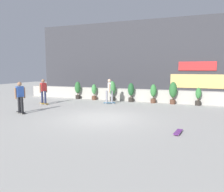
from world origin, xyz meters
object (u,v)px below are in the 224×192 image
potted_plant_1 (94,91)px  potted_plant_6 (198,96)px  potted_plant_4 (153,93)px  potted_plant_5 (173,91)px  potted_plant_0 (78,89)px  skateboard_near_camera (178,132)px  potted_plant_2 (112,89)px  skater_by_wall_left (43,90)px  skater_far_left (20,96)px  skater_foreground (109,90)px  potted_plant_3 (131,91)px

potted_plant_1 → potted_plant_6: potted_plant_1 is taller
potted_plant_4 → potted_plant_5: size_ratio=0.87×
potted_plant_0 → potted_plant_4: size_ratio=1.05×
potted_plant_5 → skateboard_near_camera: size_ratio=1.84×
potted_plant_4 → potted_plant_5: bearing=-0.0°
potted_plant_4 → potted_plant_6: size_ratio=1.12×
potted_plant_0 → potted_plant_2: bearing=0.0°
potted_plant_1 → skater_by_wall_left: size_ratio=0.71×
potted_plant_2 → skater_far_left: bearing=-116.2°
potted_plant_0 → potted_plant_6: bearing=0.0°
potted_plant_2 → potted_plant_5: (4.38, 0.00, 0.02)m
potted_plant_6 → skater_foreground: (-5.68, -1.36, 0.33)m
potted_plant_3 → skater_by_wall_left: (-5.18, -3.17, 0.17)m
potted_plant_1 → potted_plant_6: (7.48, 0.00, -0.03)m
potted_plant_4 → potted_plant_5: potted_plant_5 is taller
potted_plant_6 → potted_plant_1: bearing=-180.0°
potted_plant_5 → skater_by_wall_left: (-8.12, -3.17, 0.06)m
potted_plant_0 → skateboard_near_camera: size_ratio=1.68×
potted_plant_1 → skater_far_left: (-1.48, -6.06, 0.30)m
potted_plant_3 → potted_plant_2: bearing=-180.0°
potted_plant_5 → skater_foreground: size_ratio=0.89×
potted_plant_5 → skateboard_near_camera: potted_plant_5 is taller
potted_plant_3 → potted_plant_4: (1.62, 0.00, -0.04)m
potted_plant_6 → potted_plant_0: bearing=-180.0°
potted_plant_1 → potted_plant_2: (1.50, -0.00, 0.21)m
potted_plant_1 → skater_far_left: size_ratio=0.71×
potted_plant_5 → potted_plant_6: bearing=0.0°
potted_plant_5 → potted_plant_4: bearing=180.0°
skater_far_left → skater_by_wall_left: 2.99m
potted_plant_4 → potted_plant_3: bearing=180.0°
potted_plant_1 → potted_plant_3: potted_plant_3 is taller
skateboard_near_camera → potted_plant_4: bearing=106.9°
potted_plant_4 → potted_plant_5: (1.32, -0.00, 0.14)m
potted_plant_1 → potted_plant_4: size_ratio=0.92×
skater_foreground → skateboard_near_camera: bearing=-48.8°
potted_plant_3 → potted_plant_6: potted_plant_3 is taller
potted_plant_0 → potted_plant_1: 1.44m
potted_plant_0 → skater_far_left: skater_far_left is taller
potted_plant_5 → skater_by_wall_left: skater_by_wall_left is taller
skater_foreground → skater_by_wall_left: (-4.03, -1.81, 0.00)m
potted_plant_6 → skater_far_left: skater_far_left is taller
skater_far_left → potted_plant_4: bearing=45.1°
potted_plant_1 → skater_foreground: bearing=-37.2°
potted_plant_1 → potted_plant_3: size_ratio=0.89×
potted_plant_1 → potted_plant_3: (2.94, 0.00, 0.13)m
potted_plant_1 → skater_foreground: (1.79, -1.36, 0.30)m
potted_plant_3 → skater_far_left: (-4.42, -6.06, 0.17)m
potted_plant_2 → skater_far_left: skater_far_left is taller
potted_plant_4 → potted_plant_5: 1.33m
potted_plant_0 → skater_foreground: size_ratio=0.81×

